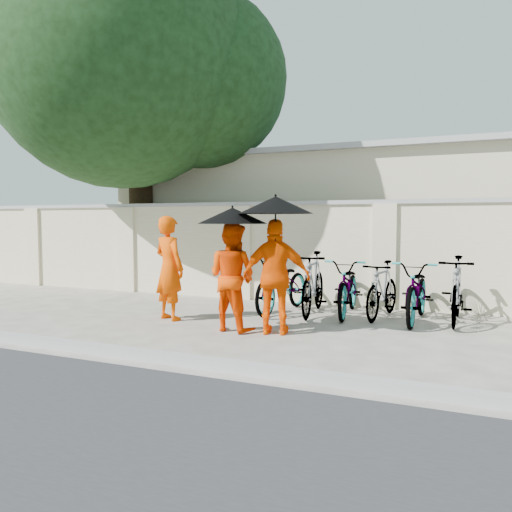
% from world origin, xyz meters
% --- Properties ---
extents(ground, '(80.00, 80.00, 0.00)m').
position_xyz_m(ground, '(0.00, 0.00, 0.00)').
color(ground, '#B0A99C').
extents(kerb, '(40.00, 0.16, 0.12)m').
position_xyz_m(kerb, '(0.00, -1.70, 0.06)').
color(kerb, '#9A9A9A').
rests_on(kerb, ground).
extents(compound_wall, '(20.00, 0.30, 2.00)m').
position_xyz_m(compound_wall, '(1.00, 3.20, 1.00)').
color(compound_wall, beige).
rests_on(compound_wall, ground).
extents(building_behind, '(14.00, 6.00, 3.20)m').
position_xyz_m(building_behind, '(2.00, 7.00, 1.60)').
color(building_behind, beige).
rests_on(building_behind, ground).
extents(shade_tree, '(6.70, 6.20, 8.20)m').
position_xyz_m(shade_tree, '(-3.66, 2.97, 5.10)').
color(shade_tree, '#3E2C14').
rests_on(shade_tree, ground).
extents(monk_left, '(0.75, 0.62, 1.76)m').
position_xyz_m(monk_left, '(-1.17, 0.54, 0.88)').
color(monk_left, '#EE4700').
rests_on(monk_left, ground).
extents(monk_center, '(0.91, 0.77, 1.65)m').
position_xyz_m(monk_center, '(0.17, 0.21, 0.83)').
color(monk_center, '#F23E00').
rests_on(monk_center, ground).
extents(parasol_center, '(1.06, 1.06, 0.94)m').
position_xyz_m(parasol_center, '(0.22, 0.13, 1.75)').
color(parasol_center, black).
rests_on(parasol_center, ground).
extents(monk_right, '(1.07, 0.64, 1.71)m').
position_xyz_m(monk_right, '(0.88, 0.23, 0.85)').
color(monk_right, '#FF5400').
rests_on(monk_right, ground).
extents(parasol_right, '(1.09, 1.09, 1.06)m').
position_xyz_m(parasol_right, '(0.90, 0.15, 1.91)').
color(parasol_right, black).
rests_on(parasol_right, ground).
extents(bike_0, '(0.89, 2.04, 1.04)m').
position_xyz_m(bike_0, '(0.35, 1.96, 0.52)').
color(bike_0, gray).
rests_on(bike_0, ground).
extents(bike_1, '(0.73, 1.93, 1.13)m').
position_xyz_m(bike_1, '(0.95, 1.91, 0.57)').
color(bike_1, gray).
rests_on(bike_1, ground).
extents(bike_2, '(0.86, 2.00, 1.02)m').
position_xyz_m(bike_2, '(1.54, 2.12, 0.51)').
color(bike_2, gray).
rests_on(bike_2, ground).
extents(bike_3, '(0.69, 1.70, 0.99)m').
position_xyz_m(bike_3, '(2.13, 2.07, 0.50)').
color(bike_3, gray).
rests_on(bike_3, ground).
extents(bike_4, '(0.74, 1.99, 1.03)m').
position_xyz_m(bike_4, '(2.72, 1.98, 0.52)').
color(bike_4, gray).
rests_on(bike_4, ground).
extents(bike_5, '(0.56, 1.85, 1.10)m').
position_xyz_m(bike_5, '(3.31, 2.11, 0.55)').
color(bike_5, gray).
rests_on(bike_5, ground).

